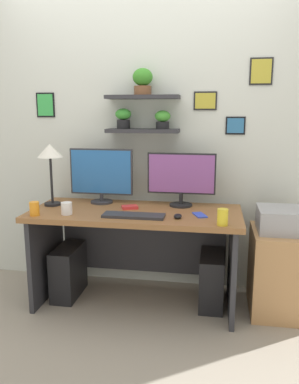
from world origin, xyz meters
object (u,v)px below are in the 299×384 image
(water_cup, at_px, (223,217))
(computer_tower_left, at_px, (69,271))
(pen_cup, at_px, (34,209))
(computer_tower_right, at_px, (211,280))
(cell_phone, at_px, (200,215))
(coffee_mug, at_px, (67,208))
(desk_lamp, at_px, (50,156))
(drawer_cabinet, at_px, (281,271))
(computer_mouse, at_px, (178,216))
(printer, at_px, (285,220))
(monitor_right, at_px, (181,177))
(keyboard, at_px, (134,216))
(monitor_left, at_px, (101,175))
(scissors_tray, at_px, (130,207))
(desk, at_px, (137,235))

(water_cup, bearing_deg, computer_tower_left, 165.70)
(pen_cup, distance_m, computer_tower_right, 1.44)
(cell_phone, xyz_separation_m, coffee_mug, (-0.96, -0.13, 0.04))
(desk_lamp, xyz_separation_m, drawer_cabinet, (1.78, -0.00, -0.83))
(computer_mouse, distance_m, printer, 0.79)
(monitor_right, height_order, water_cup, monitor_right)
(cell_phone, distance_m, computer_tower_right, 0.58)
(keyboard, distance_m, computer_mouse, 0.31)
(keyboard, relative_size, drawer_cabinet, 0.70)
(coffee_mug, distance_m, computer_tower_right, 1.24)
(computer_mouse, relative_size, coffee_mug, 1.00)
(pen_cup, bearing_deg, monitor_left, 52.41)
(scissors_tray, xyz_separation_m, water_cup, (0.70, -0.33, 0.04))
(desk, xyz_separation_m, computer_tower_left, (-0.57, -0.02, -0.33))
(computer_mouse, relative_size, pen_cup, 0.90)
(desk_lamp, bearing_deg, computer_mouse, -11.98)
(desk, distance_m, pen_cup, 0.80)
(monitor_right, distance_m, water_cup, 0.61)
(keyboard, distance_m, water_cup, 0.63)
(coffee_mug, height_order, printer, coffee_mug)
(monitor_left, distance_m, computer_mouse, 0.79)
(desk_lamp, relative_size, drawer_cabinet, 0.78)
(desk_lamp, bearing_deg, drawer_cabinet, -0.06)
(desk, relative_size, computer_tower_right, 3.89)
(computer_mouse, bearing_deg, computer_tower_right, 42.24)
(keyboard, xyz_separation_m, cell_phone, (0.46, 0.11, -0.01))
(desk_lamp, relative_size, computer_tower_right, 1.20)
(pen_cup, distance_m, printer, 1.81)
(computer_tower_left, bearing_deg, scissors_tray, 2.33)
(computer_tower_left, relative_size, computer_tower_right, 1.01)
(cell_phone, xyz_separation_m, water_cup, (0.16, -0.21, 0.05))
(printer, xyz_separation_m, computer_tower_left, (-1.66, -0.03, -0.51))
(desk, bearing_deg, monitor_left, 153.34)
(monitor_right, bearing_deg, scissors_tray, -156.60)
(keyboard, xyz_separation_m, coffee_mug, (-0.49, -0.01, 0.04))
(desk, distance_m, scissors_tray, 0.23)
(printer, xyz_separation_m, computer_tower_right, (-0.51, 0.01, -0.51))
(monitor_left, distance_m, desk_lamp, 0.43)
(desk_lamp, xyz_separation_m, pen_cup, (-0.00, -0.31, -0.35))
(water_cup, height_order, printer, water_cup)
(coffee_mug, height_order, drawer_cabinet, coffee_mug)
(pen_cup, bearing_deg, water_cup, -0.95)
(coffee_mug, relative_size, computer_tower_right, 0.22)
(monitor_left, bearing_deg, computer_mouse, -29.47)
(monitor_left, distance_m, cell_phone, 0.89)
(pen_cup, relative_size, scissors_tray, 0.83)
(computer_mouse, height_order, water_cup, water_cup)
(monitor_right, bearing_deg, pen_cup, -155.05)
(desk, height_order, keyboard, keyboard)
(desk, bearing_deg, computer_mouse, -32.04)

